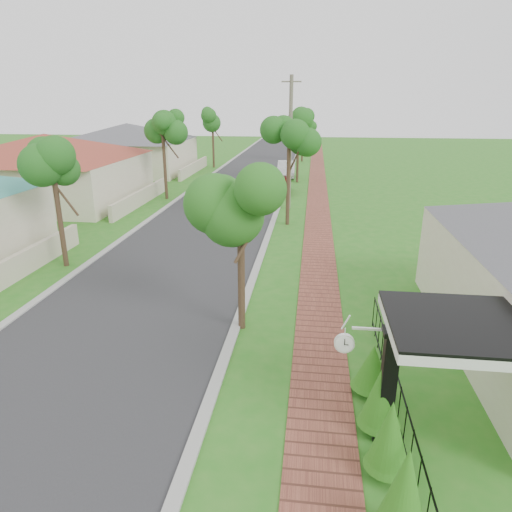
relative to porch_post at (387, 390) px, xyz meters
The scene contains 16 objects.
ground 4.79m from the porch_post, 167.60° to the left, with size 160.00×160.00×0.00m, color #28751B.
road 22.34m from the porch_post, 109.77° to the left, with size 7.00×120.00×0.02m, color #28282B.
kerb_right 21.39m from the porch_post, 100.52° to the left, with size 0.30×120.00×0.10m, color #9E9E99.
kerb_left 23.83m from the porch_post, 118.07° to the left, with size 0.30×120.00×0.10m, color #9E9E99.
sidewalk 21.07m from the porch_post, 93.54° to the left, with size 1.50×120.00×0.03m, color #96503C.
porch_post is the anchor object (origin of this frame).
picket_fence 1.21m from the porch_post, 70.71° to the left, with size 0.03×8.02×1.00m.
street_trees 29.02m from the porch_post, 104.93° to the left, with size 10.70×37.65×5.89m.
hedge_row 0.62m from the porch_post, 100.80° to the right, with size 0.86×4.82×1.98m.
far_house_red 28.70m from the porch_post, 132.91° to the left, with size 15.56×15.56×4.60m.
far_house_grey 40.09m from the porch_post, 119.15° to the left, with size 15.56×15.56×4.60m.
parked_car_red 26.56m from the porch_post, 98.99° to the left, with size 1.52×3.78×1.29m, color maroon.
parked_car_white 33.74m from the porch_post, 97.06° to the left, with size 1.53×4.38×1.44m, color silver.
near_tree 6.42m from the porch_post, 130.19° to the left, with size 1.94×1.94×4.98m.
utility_pole 21.46m from the porch_post, 98.68° to the left, with size 1.20×0.24×8.15m.
station_clock 1.26m from the porch_post, 155.11° to the left, with size 1.06×0.13×0.61m.
Camera 1 is at (2.86, -9.20, 6.77)m, focal length 32.00 mm.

